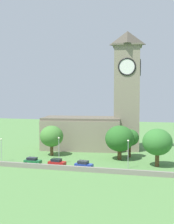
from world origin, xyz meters
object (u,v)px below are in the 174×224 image
tree_riverside_east (120,139)px  tree_by_tower (52,136)px  streetlamp_west_end (1,146)px  car_red (57,162)px  streetlamp_west_mid (59,146)px  tree_riverside_west (130,138)px  car_blue (84,165)px  streetlamp_central (128,149)px  tree_churchyard (157,142)px  car_green (33,161)px  church (101,115)px

tree_riverside_east → tree_by_tower: bearing=178.4°
streetlamp_west_end → tree_riverside_east: 30.25m
tree_by_tower → streetlamp_west_end: bearing=-131.8°
car_red → streetlamp_west_mid: streetlamp_west_mid is taller
streetlamp_west_mid → tree_by_tower: tree_by_tower is taller
car_red → tree_riverside_west: bearing=43.5°
streetlamp_west_end → streetlamp_west_mid: size_ratio=0.90×
car_blue → tree_by_tower: 18.18m
streetlamp_west_mid → streetlamp_central: streetlamp_central is taller
tree_by_tower → tree_churchyard: tree_churchyard is taller
streetlamp_central → car_green: bearing=-175.6°
church → streetlamp_west_end: size_ratio=5.98×
car_green → car_red: car_red is taller
streetlamp_west_mid → streetlamp_central: (17.12, -0.56, 0.06)m
car_blue → car_red: bearing=172.4°
car_blue → tree_churchyard: 18.22m
church → streetlamp_central: size_ratio=5.32×
church → tree_by_tower: church is taller
car_blue → tree_riverside_west: bearing=61.2°
car_red → streetlamp_west_end: size_ratio=0.71×
streetlamp_west_end → tree_riverside_east: (28.50, 10.04, 1.44)m
tree_churchyard → tree_riverside_west: bearing=130.4°
car_blue → tree_riverside_west: (8.60, 15.63, 4.33)m
church → tree_churchyard: bearing=-46.3°
car_green → church: bearing=64.1°
tree_churchyard → tree_by_tower: bearing=168.8°
streetlamp_west_mid → tree_riverside_west: (15.90, 12.13, 0.84)m
streetlamp_west_end → tree_riverside_east: tree_riverside_east is taller
streetlamp_west_mid → car_blue: bearing=-25.6°
streetlamp_central → church: bearing=117.0°
church → streetlamp_west_mid: 23.33m
car_blue → tree_riverside_east: 14.21m
car_red → car_green: bearing=177.9°
streetlamp_west_end → streetlamp_west_mid: streetlamp_west_mid is taller
streetlamp_central → tree_churchyard: bearing=30.0°
tree_by_tower → church: bearing=49.5°
streetlamp_west_mid → tree_churchyard: size_ratio=0.73×
tree_riverside_east → tree_riverside_west: (2.16, 3.81, -0.23)m
car_green → car_red: 6.39m
car_green → tree_riverside_east: 22.90m
church → car_green: (-11.74, -24.14, -9.62)m
car_red → tree_riverside_east: tree_riverside_east is taller
streetlamp_west_end → streetlamp_west_mid: bearing=6.7°
church → tree_churchyard: size_ratio=3.95×
streetlamp_west_mid → tree_riverside_west: bearing=37.3°
car_green → streetlamp_west_end: bearing=176.0°
car_blue → tree_riverside_west: 18.36m
car_green → streetlamp_west_mid: bearing=21.4°
tree_riverside_east → church: bearing=120.6°
car_red → streetlamp_west_mid: (-0.40, 2.58, 3.55)m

